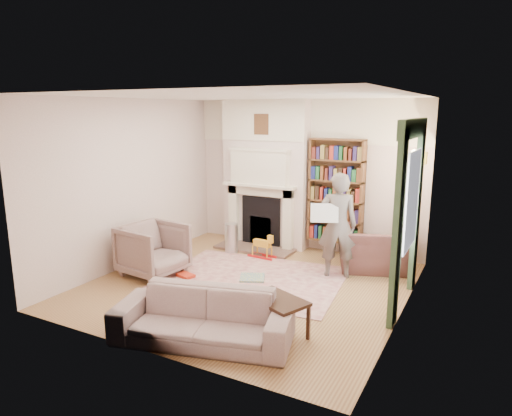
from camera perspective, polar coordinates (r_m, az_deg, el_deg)
The scene contains 25 objects.
floor at distance 7.04m, azimuth -0.96°, elevation -9.57°, with size 4.50×4.50×0.00m, color brown.
ceiling at distance 6.55m, azimuth -1.05°, elevation 13.85°, with size 4.50×4.50×0.00m, color white.
wall_back at distance 8.67m, azimuth 6.21°, elevation 4.07°, with size 4.50×4.50×0.00m, color silver.
wall_front at distance 4.85m, azimuth -13.95°, elevation -2.59°, with size 4.50×4.50×0.00m, color silver.
wall_left at distance 7.97m, azimuth -15.34°, elevation 3.01°, with size 4.50×4.50×0.00m, color silver.
wall_right at distance 5.92m, azimuth 18.42°, elevation -0.22°, with size 4.50×4.50×0.00m, color silver.
fireplace at distance 8.79m, azimuth 1.16°, elevation 4.17°, with size 1.70×0.58×2.80m.
bookcase at distance 8.36m, azimuth 9.98°, elevation 2.11°, with size 1.00×0.24×1.85m, color brown.
window at distance 6.31m, azimuth 18.94°, elevation 0.93°, with size 0.02×0.90×1.30m, color silver.
curtain_left at distance 5.69m, azimuth 17.28°, elevation -2.71°, with size 0.07×0.32×2.40m, color #354E32.
curtain_right at distance 7.04m, azimuth 19.44°, elevation -0.07°, with size 0.07×0.32×2.40m, color #354E32.
pelmet at distance 6.21m, azimuth 19.12°, elevation 9.41°, with size 0.09×1.70×0.24m, color #354E32.
wall_sconce at distance 7.35m, azimuth 18.99°, elevation 5.98°, with size 0.20×0.24×0.24m, color gold, non-canonical shape.
rug at distance 7.27m, azimuth -0.50°, elevation -8.79°, with size 2.75×2.12×0.01m, color beige.
armchair_reading at distance 7.83m, azimuth 14.52°, elevation -4.92°, with size 1.11×0.97×0.72m, color #502C2A.
armchair_left at distance 7.52m, azimuth -12.71°, elevation -5.11°, with size 0.89×0.91×0.83m, color gray.
sofa at distance 5.37m, azimuth -6.65°, elevation -13.41°, with size 2.02×0.79×0.59m, color #B0A391.
man_reading at distance 7.25m, azimuth 10.15°, elevation -2.15°, with size 0.61×0.40×1.68m, color #5D534A.
newspaper at distance 7.06m, azimuth 8.56°, elevation -0.62°, with size 0.42×0.02×0.30m, color beige.
coffee_table at distance 5.52m, azimuth 2.66°, elevation -13.39°, with size 0.70×0.45×0.45m, color #341C12, non-canonical shape.
paraffin_heater at distance 8.51m, azimuth -3.09°, elevation -3.76°, with size 0.24×0.24×0.55m, color #B7BAC0.
rocking_horse at distance 8.19m, azimuth 0.76°, elevation -4.77°, with size 0.50×0.20×0.44m, color gold, non-canonical shape.
board_game at distance 7.24m, azimuth -0.47°, elevation -8.71°, with size 0.38×0.38×0.03m, color gold.
game_box_lid at distance 7.40m, azimuth -8.78°, elevation -8.32°, with size 0.28×0.18×0.05m, color red.
comic_annuals at distance 6.63m, azimuth -0.60°, elevation -10.78°, with size 0.79×0.64×0.02m.
Camera 1 is at (3.16, -5.73, 2.60)m, focal length 32.00 mm.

